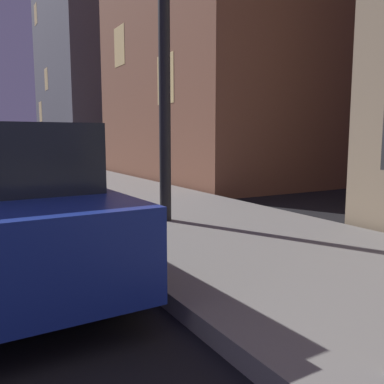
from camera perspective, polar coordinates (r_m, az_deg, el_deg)
The scene contains 1 object.
building_far at distance 25.47m, azimuth -11.84°, elevation 19.16°, with size 6.34×9.44×12.93m.
Camera 1 is at (2.68, -1.69, 1.33)m, focal length 38.65 mm.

